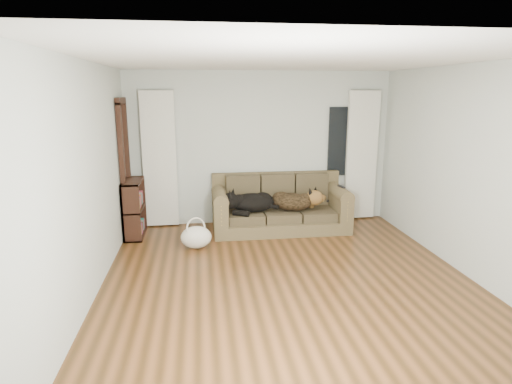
{
  "coord_description": "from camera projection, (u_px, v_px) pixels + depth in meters",
  "views": [
    {
      "loc": [
        -1.03,
        -4.76,
        2.27
      ],
      "look_at": [
        -0.19,
        1.6,
        0.75
      ],
      "focal_mm": 30.0,
      "sensor_mm": 36.0,
      "label": 1
    }
  ],
  "objects": [
    {
      "name": "bookshelf",
      "position": [
        134.0,
        205.0,
        6.77
      ],
      "size": [
        0.27,
        0.72,
        0.9
      ],
      "primitive_type": "cube",
      "rotation": [
        0.0,
        0.0,
        0.01
      ],
      "color": "black",
      "rests_on": "floor"
    },
    {
      "name": "curtain_left",
      "position": [
        160.0,
        160.0,
        7.1
      ],
      "size": [
        0.55,
        0.08,
        2.25
      ],
      "primitive_type": "cube",
      "color": "white",
      "rests_on": "ground"
    },
    {
      "name": "door_casing",
      "position": [
        125.0,
        170.0,
        6.7
      ],
      "size": [
        0.07,
        0.6,
        2.1
      ],
      "primitive_type": "cube",
      "color": "black",
      "rests_on": "ground"
    },
    {
      "name": "curtain_right",
      "position": [
        361.0,
        156.0,
        7.55
      ],
      "size": [
        0.55,
        0.08,
        2.25
      ],
      "primitive_type": "cube",
      "color": "white",
      "rests_on": "ground"
    },
    {
      "name": "tote_bag",
      "position": [
        196.0,
        238.0,
        6.3
      ],
      "size": [
        0.5,
        0.42,
        0.33
      ],
      "primitive_type": "ellipsoid",
      "rotation": [
        0.0,
        0.0,
        0.16
      ],
      "color": "#EEE7CA",
      "rests_on": "floor"
    },
    {
      "name": "sofa",
      "position": [
        280.0,
        203.0,
        7.08
      ],
      "size": [
        2.22,
        0.96,
        0.91
      ],
      "primitive_type": "cube",
      "color": "brown",
      "rests_on": "floor"
    },
    {
      "name": "dog_black_lab",
      "position": [
        250.0,
        204.0,
        6.94
      ],
      "size": [
        0.74,
        0.54,
        0.31
      ],
      "primitive_type": "ellipsoid",
      "rotation": [
        0.0,
        0.0,
        -0.05
      ],
      "color": "black",
      "rests_on": "sofa"
    },
    {
      "name": "floor",
      "position": [
        288.0,
        280.0,
        5.25
      ],
      "size": [
        5.0,
        5.0,
        0.0
      ],
      "primitive_type": "plane",
      "color": "#3B250F",
      "rests_on": "ground"
    },
    {
      "name": "dog_shepherd",
      "position": [
        294.0,
        202.0,
        7.04
      ],
      "size": [
        0.87,
        0.81,
        0.31
      ],
      "primitive_type": "ellipsoid",
      "rotation": [
        0.0,
        0.0,
        2.57
      ],
      "color": "black",
      "rests_on": "sofa"
    },
    {
      "name": "window_pane",
      "position": [
        342.0,
        142.0,
        7.49
      ],
      "size": [
        0.5,
        0.03,
        1.2
      ],
      "primitive_type": "cube",
      "color": "black",
      "rests_on": "wall_back"
    },
    {
      "name": "ceiling",
      "position": [
        292.0,
        59.0,
        4.65
      ],
      "size": [
        5.0,
        5.0,
        0.0
      ],
      "primitive_type": "plane",
      "color": "white",
      "rests_on": "ground"
    },
    {
      "name": "wall_right",
      "position": [
        470.0,
        172.0,
        5.24
      ],
      "size": [
        0.04,
        5.0,
        2.6
      ],
      "primitive_type": "cube",
      "color": "#B6BEB4",
      "rests_on": "ground"
    },
    {
      "name": "wall_back",
      "position": [
        260.0,
        148.0,
        7.36
      ],
      "size": [
        4.5,
        0.04,
        2.6
      ],
      "primitive_type": "cube",
      "color": "#B6BEB4",
      "rests_on": "ground"
    },
    {
      "name": "wall_left",
      "position": [
        88.0,
        182.0,
        4.66
      ],
      "size": [
        0.04,
        5.0,
        2.6
      ],
      "primitive_type": "cube",
      "color": "#B6BEB4",
      "rests_on": "ground"
    },
    {
      "name": "tv_remote",
      "position": [
        341.0,
        187.0,
        7.04
      ],
      "size": [
        0.08,
        0.17,
        0.02
      ],
      "primitive_type": "cube",
      "rotation": [
        0.0,
        0.0,
        0.2
      ],
      "color": "black",
      "rests_on": "sofa"
    }
  ]
}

